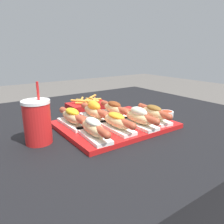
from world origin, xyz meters
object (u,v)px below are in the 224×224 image
at_px(serving_tray, 115,125).
at_px(hot_dog_6, 114,109).
at_px(sauce_bowl, 166,114).
at_px(hot_dog_1, 116,121).
at_px(hot_dog_4, 72,117).
at_px(hot_dog_5, 94,111).
at_px(fries_basket, 88,105).
at_px(hot_dog_2, 139,117).
at_px(drink_cup, 37,122).
at_px(hot_dog_3, 154,113).
at_px(hot_dog_0, 93,128).

relative_size(serving_tray, hot_dog_6, 2.01).
height_order(hot_dog_6, sauce_bowl, hot_dog_6).
distance_m(hot_dog_1, hot_dog_4, 0.18).
bearing_deg(hot_dog_4, hot_dog_5, 8.35).
height_order(hot_dog_6, fries_basket, hot_dog_6).
height_order(hot_dog_2, drink_cup, drink_cup).
height_order(sauce_bowl, fries_basket, fries_basket).
bearing_deg(hot_dog_1, fries_basket, 77.11).
bearing_deg(hot_dog_1, drink_cup, 161.33).
bearing_deg(hot_dog_3, hot_dog_0, -177.87).
xyz_separation_m(hot_dog_1, sauce_bowl, (0.33, 0.04, -0.04)).
xyz_separation_m(serving_tray, hot_dog_0, (-0.15, -0.08, 0.04)).
bearing_deg(sauce_bowl, hot_dog_0, -172.46).
distance_m(serving_tray, hot_dog_6, 0.10).
bearing_deg(hot_dog_3, fries_basket, 105.67).
bearing_deg(drink_cup, hot_dog_3, -11.45).
xyz_separation_m(hot_dog_2, hot_dog_6, (-0.00, 0.16, -0.00)).
distance_m(hot_dog_1, hot_dog_2, 0.10).
distance_m(hot_dog_2, hot_dog_4, 0.26).
bearing_deg(hot_dog_0, hot_dog_6, 37.95).
bearing_deg(hot_dog_5, fries_basket, 67.90).
relative_size(hot_dog_6, sauce_bowl, 3.31).
distance_m(hot_dog_2, hot_dog_6, 0.16).
distance_m(hot_dog_4, sauce_bowl, 0.45).
relative_size(hot_dog_4, hot_dog_6, 1.00).
relative_size(hot_dog_2, hot_dog_4, 1.00).
bearing_deg(hot_dog_3, serving_tray, 154.02).
bearing_deg(hot_dog_1, sauce_bowl, 7.48).
bearing_deg(hot_dog_6, hot_dog_2, -88.42).
distance_m(hot_dog_4, fries_basket, 0.31).
relative_size(serving_tray, hot_dog_2, 2.01).
relative_size(hot_dog_0, hot_dog_3, 1.01).
bearing_deg(hot_dog_5, hot_dog_1, -88.67).
bearing_deg(serving_tray, sauce_bowl, -5.18).
height_order(hot_dog_3, hot_dog_4, hot_dog_4).
bearing_deg(sauce_bowl, hot_dog_2, -165.88).
xyz_separation_m(sauce_bowl, fries_basket, (-0.24, 0.33, 0.01)).
bearing_deg(hot_dog_2, hot_dog_4, 143.72).
relative_size(hot_dog_2, hot_dog_6, 1.00).
distance_m(hot_dog_0, hot_dog_1, 0.11).
bearing_deg(hot_dog_1, hot_dog_6, 56.77).
height_order(hot_dog_0, fries_basket, hot_dog_0).
xyz_separation_m(hot_dog_6, sauce_bowl, (0.23, -0.10, -0.04)).
relative_size(hot_dog_4, fries_basket, 1.06).
height_order(hot_dog_1, hot_dog_2, hot_dog_2).
bearing_deg(hot_dog_5, hot_dog_0, -121.64).
relative_size(serving_tray, drink_cup, 2.08).
height_order(hot_dog_2, sauce_bowl, hot_dog_2).
relative_size(hot_dog_2, hot_dog_5, 1.00).
bearing_deg(fries_basket, hot_dog_4, -129.96).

